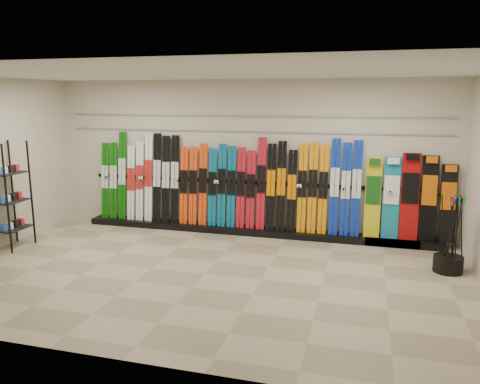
# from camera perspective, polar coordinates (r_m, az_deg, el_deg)

# --- Properties ---
(floor) EXTENTS (8.00, 8.00, 0.00)m
(floor) POSITION_cam_1_polar(r_m,az_deg,el_deg) (7.29, -4.32, -9.91)
(floor) COLOR gray
(floor) RESTS_ON ground
(back_wall) EXTENTS (8.00, 0.00, 8.00)m
(back_wall) POSITION_cam_1_polar(r_m,az_deg,el_deg) (9.25, 0.74, 4.29)
(back_wall) COLOR beige
(back_wall) RESTS_ON floor
(ceiling) EXTENTS (8.00, 8.00, 0.00)m
(ceiling) POSITION_cam_1_polar(r_m,az_deg,el_deg) (6.80, -4.70, 14.37)
(ceiling) COLOR silver
(ceiling) RESTS_ON back_wall
(ski_rack_base) EXTENTS (8.00, 0.40, 0.12)m
(ski_rack_base) POSITION_cam_1_polar(r_m,az_deg,el_deg) (9.28, 1.72, -4.78)
(ski_rack_base) COLOR black
(ski_rack_base) RESTS_ON floor
(skis) EXTENTS (5.37, 0.22, 1.83)m
(skis) POSITION_cam_1_polar(r_m,az_deg,el_deg) (9.29, -2.18, 0.93)
(skis) COLOR #0D5D0A
(skis) RESTS_ON ski_rack_base
(snowboards) EXTENTS (1.56, 0.24, 1.56)m
(snowboards) POSITION_cam_1_polar(r_m,az_deg,el_deg) (8.95, 19.92, -0.78)
(snowboards) COLOR gold
(snowboards) RESTS_ON ski_rack_base
(accessory_rack) EXTENTS (0.40, 0.60, 1.90)m
(accessory_rack) POSITION_cam_1_polar(r_m,az_deg,el_deg) (9.20, -26.25, -0.39)
(accessory_rack) COLOR black
(accessory_rack) RESTS_ON floor
(pole_bin) EXTENTS (0.45, 0.45, 0.25)m
(pole_bin) POSITION_cam_1_polar(r_m,az_deg,el_deg) (7.98, 24.01, -8.02)
(pole_bin) COLOR black
(pole_bin) RESTS_ON floor
(ski_poles) EXTENTS (0.38, 0.41, 1.18)m
(ski_poles) POSITION_cam_1_polar(r_m,az_deg,el_deg) (7.84, 24.37, -4.68)
(ski_poles) COLOR black
(ski_poles) RESTS_ON pole_bin
(slatwall_rail_0) EXTENTS (7.60, 0.02, 0.03)m
(slatwall_rail_0) POSITION_cam_1_polar(r_m,az_deg,el_deg) (9.18, 0.72, 7.37)
(slatwall_rail_0) COLOR gray
(slatwall_rail_0) RESTS_ON back_wall
(slatwall_rail_1) EXTENTS (7.60, 0.02, 0.03)m
(slatwall_rail_1) POSITION_cam_1_polar(r_m,az_deg,el_deg) (9.17, 0.72, 9.25)
(slatwall_rail_1) COLOR gray
(slatwall_rail_1) RESTS_ON back_wall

